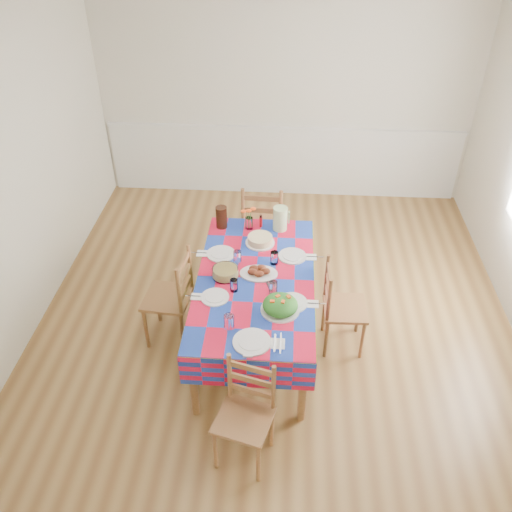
{
  "coord_description": "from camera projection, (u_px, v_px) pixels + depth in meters",
  "views": [
    {
      "loc": [
        0.08,
        -3.81,
        3.6
      ],
      "look_at": [
        -0.17,
        -0.15,
        0.88
      ],
      "focal_mm": 38.0,
      "sensor_mm": 36.0,
      "label": 1
    }
  ],
  "objects": [
    {
      "name": "cake",
      "position": [
        260.0,
        240.0,
        4.97
      ],
      "size": [
        0.27,
        0.27,
        0.07
      ],
      "color": "silver",
      "rests_on": "dining_table"
    },
    {
      "name": "salad_platter",
      "position": [
        280.0,
        305.0,
        4.23
      ],
      "size": [
        0.31,
        0.31,
        0.13
      ],
      "color": "silver",
      "rests_on": "dining_table"
    },
    {
      "name": "green_pitcher",
      "position": [
        280.0,
        219.0,
        5.12
      ],
      "size": [
        0.14,
        0.14,
        0.23
      ],
      "primitive_type": "cylinder",
      "color": "#BEDB9B",
      "rests_on": "dining_table"
    },
    {
      "name": "setting_near_head",
      "position": [
        244.0,
        335.0,
        4.0
      ],
      "size": [
        0.46,
        0.31,
        0.14
      ],
      "color": "silver",
      "rests_on": "dining_table"
    },
    {
      "name": "wainscot",
      "position": [
        283.0,
        159.0,
        6.91
      ],
      "size": [
        4.41,
        0.06,
        0.92
      ],
      "color": "silver",
      "rests_on": "room"
    },
    {
      "name": "dining_table",
      "position": [
        255.0,
        285.0,
        4.63
      ],
      "size": [
        1.0,
        1.86,
        0.72
      ],
      "color": "brown",
      "rests_on": "room"
    },
    {
      "name": "room",
      "position": [
        278.0,
        200.0,
        4.4
      ],
      "size": [
        4.58,
        5.08,
        2.78
      ],
      "color": "brown",
      "rests_on": "ground"
    },
    {
      "name": "serving_utensils",
      "position": [
        271.0,
        284.0,
        4.51
      ],
      "size": [
        0.13,
        0.3,
        0.01
      ],
      "color": "black",
      "rests_on": "dining_table"
    },
    {
      "name": "setting_right_far",
      "position": [
        287.0,
        257.0,
        4.78
      ],
      "size": [
        0.47,
        0.27,
        0.12
      ],
      "rotation": [
        0.0,
        0.0,
        -1.57
      ],
      "color": "silver",
      "rests_on": "dining_table"
    },
    {
      "name": "name_card",
      "position": [
        248.0,
        356.0,
        3.86
      ],
      "size": [
        0.07,
        0.02,
        0.02
      ],
      "primitive_type": "cube",
      "color": "silver",
      "rests_on": "dining_table"
    },
    {
      "name": "chair_right",
      "position": [
        340.0,
        308.0,
        4.72
      ],
      "size": [
        0.38,
        0.4,
        0.88
      ],
      "rotation": [
        0.0,
        0.0,
        1.59
      ],
      "color": "brown",
      "rests_on": "room"
    },
    {
      "name": "meat_platter",
      "position": [
        259.0,
        272.0,
        4.61
      ],
      "size": [
        0.33,
        0.23,
        0.06
      ],
      "color": "silver",
      "rests_on": "dining_table"
    },
    {
      "name": "setting_right_near",
      "position": [
        286.0,
        297.0,
        4.34
      ],
      "size": [
        0.47,
        0.27,
        0.12
      ],
      "rotation": [
        0.0,
        0.0,
        -1.57
      ],
      "color": "silver",
      "rests_on": "dining_table"
    },
    {
      "name": "flower_vase",
      "position": [
        249.0,
        220.0,
        5.13
      ],
      "size": [
        0.15,
        0.12,
        0.23
      ],
      "color": "white",
      "rests_on": "dining_table"
    },
    {
      "name": "pasta_bowl",
      "position": [
        225.0,
        272.0,
        4.58
      ],
      "size": [
        0.22,
        0.22,
        0.08
      ],
      "color": "white",
      "rests_on": "dining_table"
    },
    {
      "name": "tea_pitcher",
      "position": [
        221.0,
        217.0,
        5.15
      ],
      "size": [
        0.11,
        0.11,
        0.22
      ],
      "primitive_type": "cylinder",
      "color": "black",
      "rests_on": "dining_table"
    },
    {
      "name": "chair_near",
      "position": [
        246.0,
        415.0,
        3.82
      ],
      "size": [
        0.46,
        0.45,
        0.86
      ],
      "rotation": [
        0.0,
        0.0,
        -0.27
      ],
      "color": "brown",
      "rests_on": "room"
    },
    {
      "name": "chair_far",
      "position": [
        263.0,
        226.0,
        5.66
      ],
      "size": [
        0.46,
        0.44,
        1.0
      ],
      "rotation": [
        0.0,
        0.0,
        3.1
      ],
      "color": "brown",
      "rests_on": "room"
    },
    {
      "name": "setting_left_near",
      "position": [
        221.0,
        293.0,
        4.39
      ],
      "size": [
        0.42,
        0.25,
        0.11
      ],
      "rotation": [
        0.0,
        0.0,
        1.57
      ],
      "color": "silver",
      "rests_on": "dining_table"
    },
    {
      "name": "hot_sauce",
      "position": [
        261.0,
        221.0,
        5.18
      ],
      "size": [
        0.03,
        0.03,
        0.13
      ],
      "primitive_type": "cylinder",
      "color": "red",
      "rests_on": "dining_table"
    },
    {
      "name": "chair_left",
      "position": [
        172.0,
        298.0,
        4.78
      ],
      "size": [
        0.43,
        0.45,
        0.93
      ],
      "rotation": [
        0.0,
        0.0,
        -1.66
      ],
      "color": "brown",
      "rests_on": "room"
    },
    {
      "name": "setting_left_far",
      "position": [
        226.0,
        255.0,
        4.8
      ],
      "size": [
        0.47,
        0.28,
        0.12
      ],
      "rotation": [
        0.0,
        0.0,
        1.57
      ],
      "color": "silver",
      "rests_on": "dining_table"
    }
  ]
}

